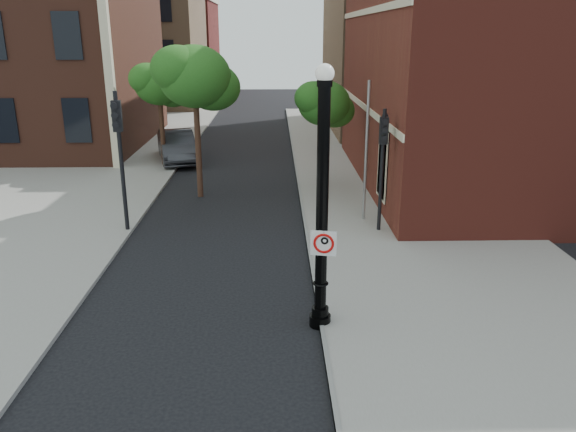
{
  "coord_description": "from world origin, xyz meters",
  "views": [
    {
      "loc": [
        0.98,
        -11.12,
        6.61
      ],
      "look_at": [
        1.3,
        2.0,
        2.33
      ],
      "focal_mm": 35.0,
      "sensor_mm": 36.0,
      "label": 1
    }
  ],
  "objects_px": {
    "no_parking_sign": "(324,243)",
    "lamppost": "(322,214)",
    "parked_car": "(177,146)",
    "traffic_signal_right": "(383,151)",
    "traffic_signal_left": "(119,140)"
  },
  "relations": [
    {
      "from": "parked_car",
      "to": "traffic_signal_right",
      "type": "height_order",
      "value": "traffic_signal_right"
    },
    {
      "from": "parked_car",
      "to": "traffic_signal_left",
      "type": "bearing_deg",
      "value": -104.22
    },
    {
      "from": "no_parking_sign",
      "to": "lamppost",
      "type": "bearing_deg",
      "value": 114.19
    },
    {
      "from": "traffic_signal_left",
      "to": "lamppost",
      "type": "bearing_deg",
      "value": -54.41
    },
    {
      "from": "traffic_signal_left",
      "to": "traffic_signal_right",
      "type": "height_order",
      "value": "traffic_signal_left"
    },
    {
      "from": "parked_car",
      "to": "traffic_signal_right",
      "type": "relative_size",
      "value": 1.18
    },
    {
      "from": "lamppost",
      "to": "parked_car",
      "type": "distance_m",
      "value": 19.21
    },
    {
      "from": "parked_car",
      "to": "no_parking_sign",
      "type": "bearing_deg",
      "value": -85.55
    },
    {
      "from": "traffic_signal_right",
      "to": "lamppost",
      "type": "bearing_deg",
      "value": -112.39
    },
    {
      "from": "traffic_signal_right",
      "to": "parked_car",
      "type": "bearing_deg",
      "value": 126.46
    },
    {
      "from": "parked_car",
      "to": "traffic_signal_right",
      "type": "bearing_deg",
      "value": -67.45
    },
    {
      "from": "no_parking_sign",
      "to": "parked_car",
      "type": "height_order",
      "value": "no_parking_sign"
    },
    {
      "from": "lamppost",
      "to": "traffic_signal_left",
      "type": "height_order",
      "value": "lamppost"
    },
    {
      "from": "parked_car",
      "to": "traffic_signal_left",
      "type": "relative_size",
      "value": 1.04
    },
    {
      "from": "parked_car",
      "to": "traffic_signal_right",
      "type": "distance_m",
      "value": 14.73
    }
  ]
}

